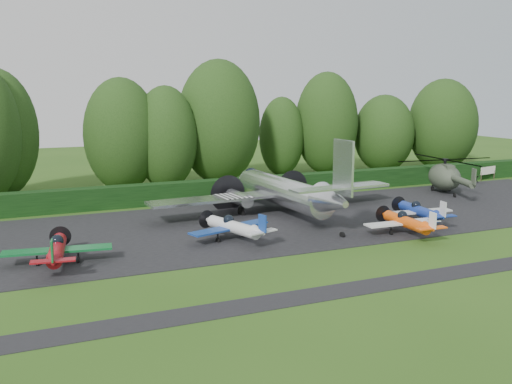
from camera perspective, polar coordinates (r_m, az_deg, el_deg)
name	(u,v)px	position (r m, az deg, el deg)	size (l,w,h in m)	color
ground	(343,254)	(38.45, 8.68, -6.14)	(160.00, 160.00, 0.00)	#2A4F16
apron	(278,222)	(46.92, 2.22, -3.00)	(70.00, 18.00, 0.01)	black
taxiway_verge	(399,282)	(33.76, 14.12, -8.69)	(70.00, 2.00, 0.00)	black
hedgerow	(231,198)	(56.82, -2.55, -0.65)	(90.00, 1.60, 2.00)	black
transport_plane	(284,191)	(49.06, 2.86, 0.06)	(23.25, 17.83, 7.45)	silver
light_plane_red	(57,249)	(37.32, -19.29, -5.44)	(6.58, 6.92, 2.53)	maroon
light_plane_white	(233,227)	(41.03, -2.30, -3.48)	(6.46, 6.80, 2.48)	silver
light_plane_orange	(406,222)	(44.10, 14.79, -2.90)	(6.17, 6.49, 2.37)	#F3570E
light_plane_blue	(419,211)	(48.18, 16.01, -1.84)	(6.22, 6.54, 2.39)	navy
helicopter	(445,174)	(62.86, 18.37, 1.67)	(11.14, 13.04, 3.59)	#3E4737
sign_board	(488,171)	(73.37, 22.19, 1.95)	(2.88, 0.11, 1.62)	#3F3326
tree_0	(219,122)	(65.12, -3.74, 6.98)	(9.39, 9.39, 14.08)	black
tree_1	(326,123)	(72.99, 7.06, 6.82)	(7.90, 7.90, 12.89)	black
tree_2	(384,134)	(76.32, 12.67, 5.72)	(7.82, 7.82, 10.04)	black
tree_3	(282,137)	(71.22, 2.57, 5.56)	(5.64, 5.64, 9.82)	black
tree_6	(166,138)	(61.89, -9.01, 5.34)	(6.75, 6.75, 11.16)	black
tree_7	(122,135)	(61.85, -13.30, 5.58)	(7.89, 7.89, 12.00)	black
tree_8	(452,125)	(86.22, 18.98, 6.39)	(6.15, 6.15, 11.45)	black
tree_10	(443,125)	(79.62, 18.16, 6.38)	(8.97, 8.97, 12.09)	black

